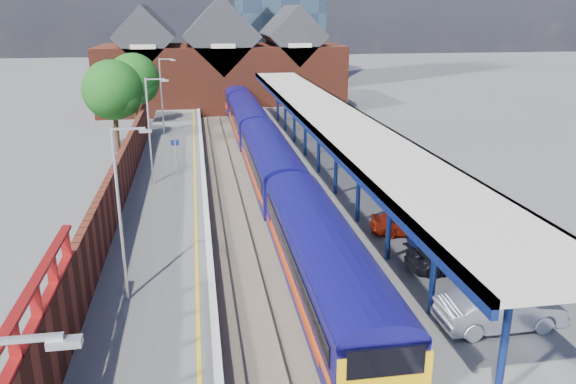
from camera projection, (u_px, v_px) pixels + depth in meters
name	position (u px, v px, depth m)	size (l,w,h in m)	color
ground	(241.00, 164.00, 46.31)	(240.00, 240.00, 0.00)	#5B5B5E
ballast_bed	(254.00, 202.00, 36.91)	(6.00, 76.00, 0.06)	#473D33
rails	(254.00, 201.00, 36.88)	(4.51, 76.00, 0.14)	slate
left_platform	(168.00, 200.00, 35.91)	(5.00, 76.00, 1.00)	#565659
right_platform	(342.00, 191.00, 37.69)	(6.00, 76.00, 1.00)	#565659
coping_left	(205.00, 190.00, 36.11)	(0.30, 76.00, 0.05)	silver
coping_right	(301.00, 185.00, 37.09)	(0.30, 76.00, 0.05)	silver
yellow_line	(195.00, 191.00, 36.03)	(0.14, 76.00, 0.01)	yellow
train	(257.00, 136.00, 46.77)	(2.90, 65.91, 3.45)	#0F0C59
canopy	(330.00, 116.00, 37.98)	(4.50, 52.00, 4.48)	navy
lamp_post_b	(123.00, 205.00, 21.25)	(1.48, 0.18, 7.00)	#A5A8AA
lamp_post_c	(151.00, 125.00, 36.28)	(1.48, 0.18, 7.00)	#A5A8AA
lamp_post_d	(163.00, 92.00, 51.31)	(1.48, 0.18, 7.00)	#A5A8AA
platform_sign	(175.00, 151.00, 39.07)	(0.55, 0.08, 2.50)	#A5A8AA
brick_wall	(109.00, 206.00, 28.84)	(0.35, 50.00, 3.86)	#572216
station_building	(221.00, 66.00, 70.94)	(30.00, 12.12, 13.78)	#572216
tree_near	(114.00, 92.00, 48.62)	(5.20, 5.20, 8.10)	#382314
tree_far	(135.00, 81.00, 56.28)	(5.20, 5.20, 8.10)	#382314
parked_car_red	(409.00, 222.00, 28.83)	(1.57, 3.90, 1.33)	#A0220D
parked_car_silver	(500.00, 309.00, 20.22)	(1.61, 4.62, 1.52)	silver
parked_car_dark	(452.00, 257.00, 24.84)	(1.70, 4.18, 1.21)	black
parked_car_blue	(459.00, 243.00, 26.18)	(2.18, 4.72, 1.31)	navy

